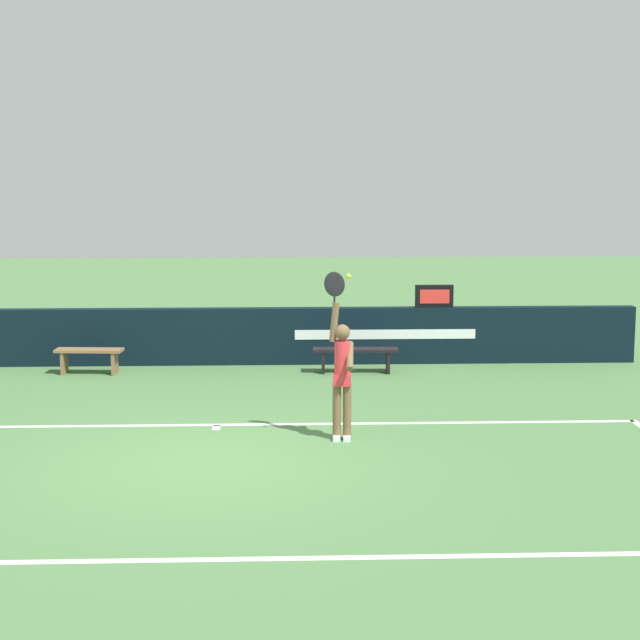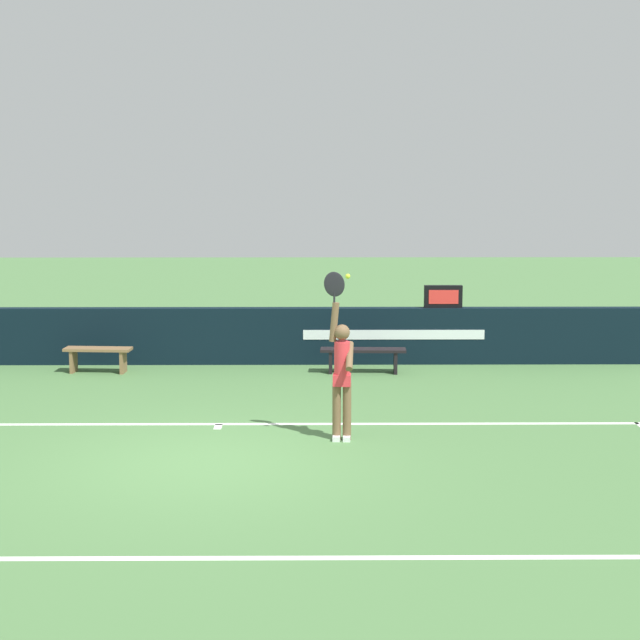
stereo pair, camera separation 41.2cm
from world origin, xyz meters
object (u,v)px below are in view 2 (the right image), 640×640
at_px(speed_display, 443,297).
at_px(tennis_player, 342,371).
at_px(courtside_bench_far, 363,354).
at_px(tennis_ball, 348,276).
at_px(courtside_bench_near, 98,354).

distance_m(speed_display, tennis_player, 5.96).
bearing_deg(speed_display, courtside_bench_far, -149.92).
bearing_deg(tennis_ball, courtside_bench_far, 84.74).
relative_size(tennis_player, courtside_bench_far, 1.50).
bearing_deg(courtside_bench_near, speed_display, 7.42).
distance_m(speed_display, courtside_bench_far, 2.04).
bearing_deg(courtside_bench_far, tennis_player, -96.45).
xyz_separation_m(speed_display, tennis_player, (-2.09, -5.57, -0.33)).
bearing_deg(courtside_bench_far, tennis_ball, -95.26).
bearing_deg(tennis_player, tennis_ball, -77.93).
bearing_deg(courtside_bench_far, courtside_bench_near, 179.18).
distance_m(tennis_player, tennis_ball, 1.38).
distance_m(courtside_bench_near, courtside_bench_far, 4.85).
relative_size(speed_display, courtside_bench_far, 0.46).
xyz_separation_m(tennis_ball, courtside_bench_far, (0.46, 4.99, -1.96)).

